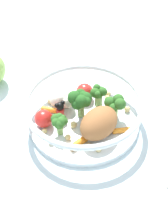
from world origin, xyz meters
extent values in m
plane|color=silver|center=(0.00, 0.00, 0.00)|extent=(2.40, 2.40, 0.00)
cylinder|color=white|center=(0.01, 0.00, 0.01)|extent=(0.20, 0.20, 0.01)
torus|color=white|center=(0.01, 0.00, 0.05)|extent=(0.21, 0.21, 0.01)
ellipsoid|color=#935B33|center=(-0.01, 0.04, 0.03)|extent=(0.09, 0.09, 0.05)
cylinder|color=#8EB766|center=(0.02, -0.01, 0.02)|extent=(0.01, 0.01, 0.03)
sphere|color=#23561E|center=(0.03, -0.01, 0.05)|extent=(0.02, 0.02, 0.02)
sphere|color=#23561E|center=(0.03, 0.00, 0.05)|extent=(0.02, 0.02, 0.02)
sphere|color=#23561E|center=(0.02, 0.00, 0.05)|extent=(0.02, 0.02, 0.02)
sphere|color=#23561E|center=(0.01, 0.00, 0.05)|extent=(0.02, 0.02, 0.02)
sphere|color=#23561E|center=(0.01, -0.01, 0.05)|extent=(0.02, 0.02, 0.02)
sphere|color=#23561E|center=(0.01, -0.01, 0.05)|extent=(0.02, 0.02, 0.02)
sphere|color=#23561E|center=(0.02, -0.02, 0.05)|extent=(0.02, 0.02, 0.02)
sphere|color=#23561E|center=(0.02, -0.01, 0.05)|extent=(0.02, 0.02, 0.02)
cylinder|color=#7FAD5B|center=(0.06, 0.03, 0.02)|extent=(0.01, 0.01, 0.02)
sphere|color=#2D6023|center=(0.06, 0.03, 0.04)|extent=(0.02, 0.02, 0.02)
sphere|color=#2D6023|center=(0.06, 0.03, 0.04)|extent=(0.01, 0.01, 0.01)
sphere|color=#2D6023|center=(0.06, 0.04, 0.04)|extent=(0.02, 0.02, 0.02)
sphere|color=#2D6023|center=(0.06, 0.03, 0.04)|extent=(0.02, 0.02, 0.02)
sphere|color=#2D6023|center=(0.05, 0.03, 0.04)|extent=(0.01, 0.01, 0.01)
sphere|color=#2D6023|center=(0.05, 0.02, 0.04)|extent=(0.01, 0.01, 0.01)
sphere|color=#2D6023|center=(0.06, 0.02, 0.04)|extent=(0.01, 0.01, 0.01)
sphere|color=#2D6023|center=(0.06, 0.02, 0.04)|extent=(0.02, 0.02, 0.02)
cylinder|color=#8EB766|center=(-0.02, -0.03, 0.02)|extent=(0.01, 0.01, 0.02)
sphere|color=#2D6023|center=(-0.01, -0.03, 0.04)|extent=(0.02, 0.02, 0.02)
sphere|color=#2D6023|center=(-0.01, -0.03, 0.04)|extent=(0.01, 0.01, 0.01)
sphere|color=#2D6023|center=(-0.02, -0.03, 0.05)|extent=(0.02, 0.02, 0.02)
sphere|color=#2D6023|center=(-0.02, -0.04, 0.04)|extent=(0.02, 0.02, 0.02)
sphere|color=#2D6023|center=(-0.01, -0.04, 0.05)|extent=(0.01, 0.01, 0.01)
cylinder|color=#8EB766|center=(-0.04, 0.00, 0.02)|extent=(0.01, 0.01, 0.02)
sphere|color=#2D6023|center=(-0.03, 0.00, 0.05)|extent=(0.02, 0.02, 0.02)
sphere|color=#2D6023|center=(-0.04, 0.01, 0.04)|extent=(0.02, 0.02, 0.02)
sphere|color=#2D6023|center=(-0.05, 0.01, 0.05)|extent=(0.02, 0.02, 0.02)
sphere|color=#2D6023|center=(-0.05, 0.00, 0.05)|extent=(0.02, 0.02, 0.02)
sphere|color=#2D6023|center=(-0.05, 0.00, 0.05)|extent=(0.02, 0.02, 0.02)
sphere|color=#2D6023|center=(-0.04, 0.00, 0.04)|extent=(0.02, 0.02, 0.02)
sphere|color=silver|center=(0.06, -0.04, 0.03)|extent=(0.03, 0.03, 0.03)
sphere|color=silver|center=(0.05, -0.04, 0.03)|extent=(0.02, 0.02, 0.02)
sphere|color=silver|center=(0.04, -0.03, 0.03)|extent=(0.02, 0.02, 0.02)
sphere|color=silver|center=(0.04, -0.04, 0.02)|extent=(0.03, 0.03, 0.03)
sphere|color=silver|center=(0.04, -0.04, 0.03)|extent=(0.03, 0.03, 0.03)
sphere|color=silver|center=(0.04, -0.05, 0.03)|extent=(0.02, 0.02, 0.02)
sphere|color=silver|center=(0.05, -0.05, 0.03)|extent=(0.03, 0.03, 0.03)
cube|color=yellow|center=(0.06, -0.01, 0.01)|extent=(0.02, 0.02, 0.00)
cylinder|color=red|center=(0.06, -0.01, 0.02)|extent=(0.02, 0.02, 0.02)
sphere|color=black|center=(0.06, -0.01, 0.04)|extent=(0.01, 0.01, 0.01)
sphere|color=black|center=(0.06, -0.01, 0.04)|extent=(0.01, 0.01, 0.01)
sphere|color=black|center=(0.05, -0.01, 0.04)|extent=(0.01, 0.01, 0.01)
cylinder|color=orange|center=(-0.05, 0.04, 0.01)|extent=(0.03, 0.01, 0.01)
cylinder|color=orange|center=(0.07, -0.03, 0.02)|extent=(0.03, 0.02, 0.01)
cylinder|color=orange|center=(0.03, 0.06, 0.02)|extent=(0.03, 0.03, 0.01)
sphere|color=red|center=(0.09, 0.01, 0.03)|extent=(0.03, 0.03, 0.03)
sphere|color=red|center=(0.01, -0.05, 0.03)|extent=(0.03, 0.03, 0.03)
sphere|color=tan|center=(0.08, 0.05, 0.02)|extent=(0.01, 0.01, 0.01)
sphere|color=#D1B775|center=(0.09, 0.02, 0.01)|extent=(0.01, 0.01, 0.01)
sphere|color=tan|center=(-0.07, -0.01, 0.02)|extent=(0.01, 0.01, 0.01)
sphere|color=#D1B775|center=(-0.04, -0.04, 0.02)|extent=(0.01, 0.01, 0.01)
sphere|color=#D1B775|center=(0.05, 0.04, 0.02)|extent=(0.01, 0.01, 0.01)
sphere|color=#D1B775|center=(-0.01, 0.01, 0.02)|extent=(0.01, 0.01, 0.01)
sphere|color=#D1B775|center=(0.00, 0.08, 0.02)|extent=(0.01, 0.01, 0.01)
sphere|color=#D1B775|center=(0.03, 0.02, 0.02)|extent=(0.01, 0.01, 0.01)
sphere|color=tan|center=(-0.05, -0.03, 0.02)|extent=(0.01, 0.01, 0.01)
sphere|color=#D1B775|center=(0.07, -0.05, 0.02)|extent=(0.01, 0.01, 0.01)
sphere|color=#D1B775|center=(0.02, 0.07, 0.02)|extent=(0.01, 0.01, 0.01)
sphere|color=tan|center=(-0.04, -0.05, 0.02)|extent=(0.01, 0.01, 0.01)
sphere|color=#D1B775|center=(-0.02, -0.06, 0.02)|extent=(0.01, 0.01, 0.01)
camera|label=1|loc=(0.07, 0.40, 0.43)|focal=51.92mm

